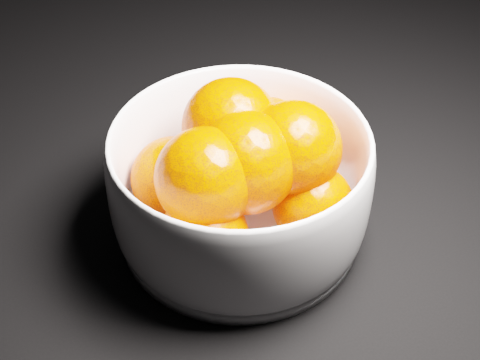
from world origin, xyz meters
name	(u,v)px	position (x,y,z in m)	size (l,w,h in m)	color
ground	(361,57)	(0.00, 0.00, 0.00)	(3.00, 3.00, 0.00)	black
bowl	(240,185)	(-0.25, -0.25, 0.06)	(0.24, 0.24, 0.11)	white
orange_pile	(242,165)	(-0.25, -0.25, 0.08)	(0.18, 0.18, 0.14)	#F73F00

